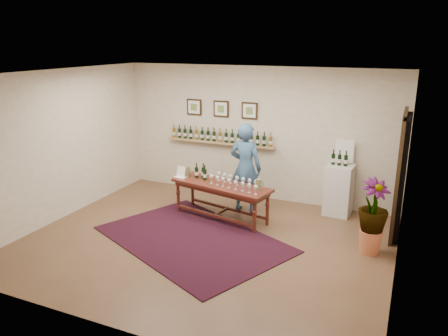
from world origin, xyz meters
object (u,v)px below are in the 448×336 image
at_px(tasting_table, 221,189).
at_px(person, 246,168).
at_px(display_pedestal, 339,190).
at_px(potted_plant, 373,217).

height_order(tasting_table, person, person).
relative_size(display_pedestal, person, 0.56).
relative_size(tasting_table, person, 1.15).
xyz_separation_m(display_pedestal, potted_plant, (0.76, -1.47, 0.12)).
bearing_deg(display_pedestal, tasting_table, -150.73).
height_order(display_pedestal, person, person).
relative_size(tasting_table, potted_plant, 1.93).
xyz_separation_m(display_pedestal, person, (-1.73, -0.58, 0.39)).
xyz_separation_m(tasting_table, display_pedestal, (2.01, 1.13, -0.09)).
height_order(display_pedestal, potted_plant, potted_plant).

